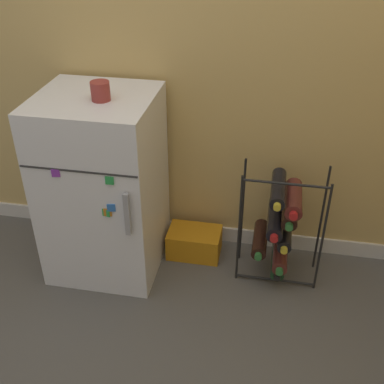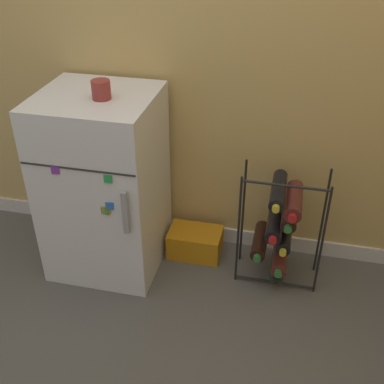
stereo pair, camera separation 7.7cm
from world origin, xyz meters
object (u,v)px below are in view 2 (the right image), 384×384
mini_fridge (105,184)px  fridge_top_cup (101,90)px  wine_rack (280,227)px  soda_box (195,242)px

mini_fridge → fridge_top_cup: 0.51m
mini_fridge → wine_rack: mini_fridge is taller
mini_fridge → fridge_top_cup: (0.05, -0.03, 0.51)m
mini_fridge → wine_rack: bearing=3.4°
mini_fridge → soda_box: 0.60m
mini_fridge → wine_rack: 0.89m
wine_rack → soda_box: size_ratio=2.17×
wine_rack → soda_box: (-0.44, 0.08, -0.24)m
mini_fridge → soda_box: mini_fridge is taller
fridge_top_cup → soda_box: bearing=23.5°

